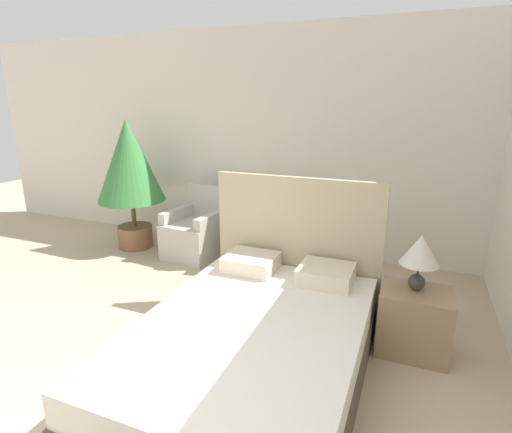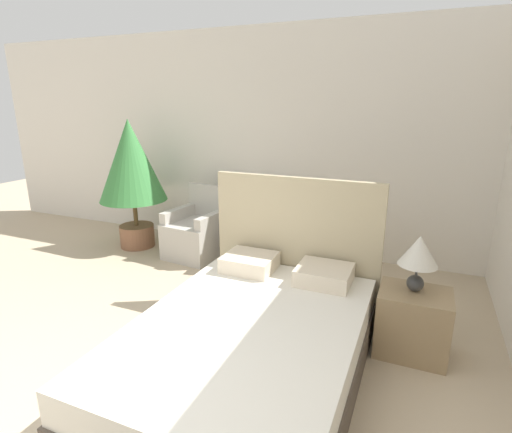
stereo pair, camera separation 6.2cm
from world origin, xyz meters
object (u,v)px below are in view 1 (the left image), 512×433
(potted_palm, at_px, (129,166))
(armchair_near_window_right, at_px, (260,244))
(bed, at_px, (255,343))
(nightstand, at_px, (414,321))
(table_lamp, at_px, (420,253))
(armchair_near_window_left, at_px, (196,235))

(potted_palm, bearing_deg, armchair_near_window_right, 0.61)
(bed, height_order, armchair_near_window_right, bed)
(nightstand, bearing_deg, table_lamp, 121.20)
(armchair_near_window_right, bearing_deg, nightstand, -37.58)
(table_lamp, bearing_deg, armchair_near_window_right, 147.26)
(nightstand, relative_size, table_lamp, 1.20)
(table_lamp, bearing_deg, potted_palm, 162.82)
(armchair_near_window_right, relative_size, nightstand, 1.65)
(bed, height_order, nightstand, bed)
(armchair_near_window_right, height_order, nightstand, armchair_near_window_right)
(potted_palm, bearing_deg, bed, -36.66)
(armchair_near_window_left, bearing_deg, potted_palm, -172.70)
(nightstand, bearing_deg, armchair_near_window_left, 156.55)
(armchair_near_window_left, distance_m, armchair_near_window_right, 0.90)
(armchair_near_window_right, height_order, potted_palm, potted_palm)
(potted_palm, relative_size, nightstand, 3.22)
(bed, distance_m, armchair_near_window_right, 2.10)
(bed, xyz_separation_m, potted_palm, (-2.61, 1.95, 0.85))
(table_lamp, bearing_deg, bed, -142.18)
(bed, relative_size, table_lamp, 4.82)
(bed, relative_size, potted_palm, 1.25)
(bed, bearing_deg, table_lamp, 37.82)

